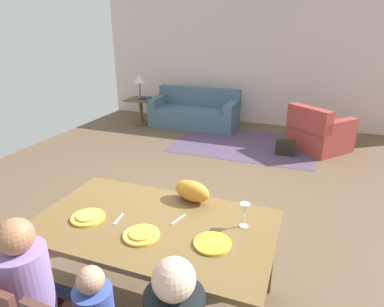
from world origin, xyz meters
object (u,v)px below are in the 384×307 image
at_px(plate_near_child, 141,235).
at_px(armchair, 318,133).
at_px(person_man, 35,300).
at_px(side_table, 141,108).
at_px(book_lower, 149,98).
at_px(book_upper, 146,97).
at_px(wine_glass, 245,210).
at_px(dining_table, 154,230).
at_px(plate_near_woman, 212,243).
at_px(cat, 192,191).
at_px(table_lamp, 139,80).
at_px(handbag, 285,148).
at_px(plate_near_man, 88,217).
at_px(couch, 195,113).

distance_m(plate_near_child, armchair, 4.60).
bearing_deg(person_man, side_table, 112.21).
height_order(armchair, book_lower, armchair).
xyz_separation_m(person_man, book_upper, (-2.06, 5.40, 0.11)).
distance_m(person_man, side_table, 5.82).
distance_m(wine_glass, armchair, 4.14).
bearing_deg(plate_near_child, dining_table, 90.00).
bearing_deg(wine_glass, plate_near_woman, -118.03).
height_order(wine_glass, cat, wine_glass).
distance_m(person_man, table_lamp, 5.84).
bearing_deg(side_table, plate_near_woman, -56.56).
height_order(dining_table, side_table, dining_table).
bearing_deg(person_man, book_upper, 110.88).
distance_m(dining_table, handbag, 3.88).
height_order(wine_glass, book_lower, wine_glass).
bearing_deg(dining_table, plate_near_child, -90.00).
xyz_separation_m(plate_near_man, side_table, (-2.20, 4.81, -0.39)).
distance_m(couch, handbag, 2.40).
relative_size(armchair, side_table, 2.08).
distance_m(wine_glass, person_man, 1.47).
height_order(person_man, handbag, person_man).
bearing_deg(couch, table_lamp, -168.03).
relative_size(wine_glass, side_table, 0.32).
height_order(plate_near_woman, table_lamp, table_lamp).
xyz_separation_m(wine_glass, couch, (-2.09, 4.77, -0.59)).
relative_size(plate_near_woman, book_upper, 1.14).
bearing_deg(book_upper, dining_table, -61.60).
bearing_deg(plate_near_woman, couch, 111.07).
relative_size(armchair, handbag, 3.77).
bearing_deg(handbag, cat, -98.17).
distance_m(dining_table, plate_near_woman, 0.50).
bearing_deg(side_table, wine_glass, -53.70).
bearing_deg(wine_glass, cat, 154.41).
xyz_separation_m(side_table, table_lamp, (-0.00, 0.00, 0.63)).
bearing_deg(person_man, handbag, 76.01).
relative_size(side_table, table_lamp, 1.07).
relative_size(armchair, book_upper, 5.48).
distance_m(dining_table, plate_near_child, 0.20).
xyz_separation_m(dining_table, side_table, (-2.68, 4.69, -0.31)).
xyz_separation_m(person_man, table_lamp, (-2.20, 5.39, 0.50)).
height_order(cat, book_upper, cat).
xyz_separation_m(side_table, book_upper, (0.14, 0.01, 0.24)).
height_order(couch, armchair, same).
xyz_separation_m(dining_table, handbag, (0.63, 3.79, -0.56)).
relative_size(cat, handbag, 1.00).
height_order(dining_table, book_upper, dining_table).
height_order(side_table, book_lower, book_lower).
bearing_deg(book_lower, person_man, -69.69).
height_order(plate_near_child, armchair, armchair).
bearing_deg(table_lamp, handbag, -15.18).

